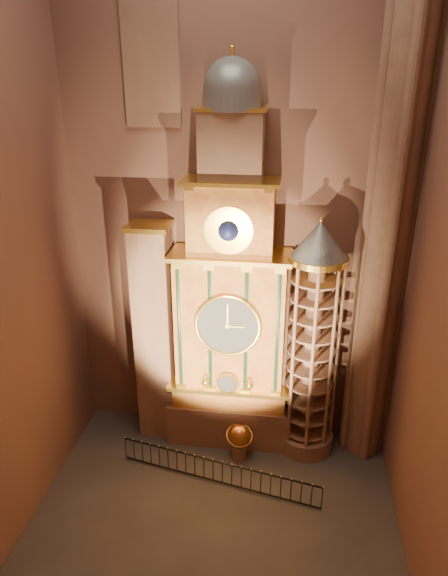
# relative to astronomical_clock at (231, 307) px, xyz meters

# --- Properties ---
(floor) EXTENTS (14.00, 14.00, 0.00)m
(floor) POSITION_rel_astronomical_clock_xyz_m (0.00, -4.96, -6.68)
(floor) COLOR #383330
(floor) RESTS_ON ground
(wall_back) EXTENTS (22.00, 0.00, 22.00)m
(wall_back) POSITION_rel_astronomical_clock_xyz_m (0.00, 1.04, 4.32)
(wall_back) COLOR #8C5B4B
(wall_back) RESTS_ON floor
(astronomical_clock) EXTENTS (5.60, 2.41, 16.70)m
(astronomical_clock) POSITION_rel_astronomical_clock_xyz_m (0.00, 0.00, 0.00)
(astronomical_clock) COLOR #8C634C
(astronomical_clock) RESTS_ON floor
(portrait_tower) EXTENTS (1.80, 1.60, 10.20)m
(portrait_tower) POSITION_rel_astronomical_clock_xyz_m (-3.40, 0.02, -1.53)
(portrait_tower) COLOR #8C634C
(portrait_tower) RESTS_ON floor
(stair_turret) EXTENTS (2.50, 2.50, 10.80)m
(stair_turret) POSITION_rel_astronomical_clock_xyz_m (3.50, -0.26, -1.41)
(stair_turret) COLOR #8C634C
(stair_turret) RESTS_ON floor
(gothic_pier) EXTENTS (2.04, 2.04, 22.00)m
(gothic_pier) POSITION_rel_astronomical_clock_xyz_m (6.10, 0.04, 4.32)
(gothic_pier) COLOR #8C634C
(gothic_pier) RESTS_ON floor
(stained_glass_window) EXTENTS (2.20, 0.14, 5.20)m
(stained_glass_window) POSITION_rel_astronomical_clock_xyz_m (-3.20, 0.95, 9.82)
(stained_glass_window) COLOR navy
(stained_glass_window) RESTS_ON wall_back
(celestial_globe) EXTENTS (1.45, 1.40, 1.71)m
(celestial_globe) POSITION_rel_astronomical_clock_xyz_m (0.60, -1.54, -5.65)
(celestial_globe) COLOR #8C634C
(celestial_globe) RESTS_ON floor
(iron_railing) EXTENTS (8.48, 1.86, 1.11)m
(iron_railing) POSITION_rel_astronomical_clock_xyz_m (-0.13, -3.19, -6.07)
(iron_railing) COLOR black
(iron_railing) RESTS_ON floor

